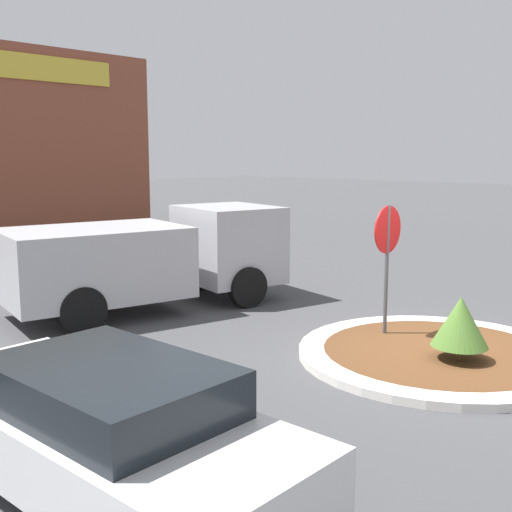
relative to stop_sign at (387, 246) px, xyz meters
name	(u,v)px	position (x,y,z in m)	size (l,w,h in m)	color
ground_plane	(438,358)	(-0.30, -1.19, -1.72)	(120.00, 120.00, 0.00)	#474749
traffic_island	(438,354)	(-0.30, -1.19, -1.65)	(4.57, 4.57, 0.13)	silver
stop_sign	(387,246)	(0.00, 0.00, 0.00)	(0.84, 0.07, 2.44)	#4C4C51
island_shrub	(460,322)	(-0.54, -1.64, -0.97)	(0.88, 0.88, 1.00)	brown
utility_truck	(149,256)	(-1.31, 5.00, -0.57)	(6.29, 3.60, 2.12)	#B2B2B7
parked_sedan_white	(99,426)	(-6.48, -0.71, -1.00)	(1.87, 4.80, 1.38)	silver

